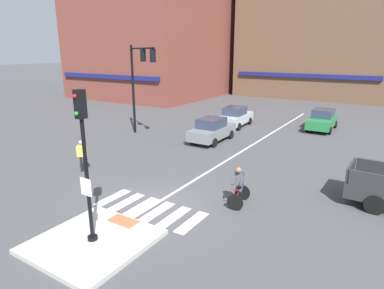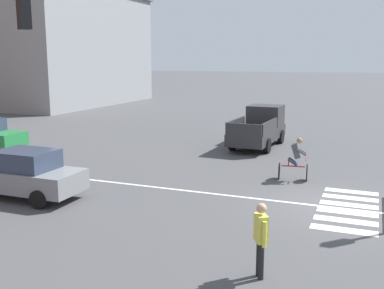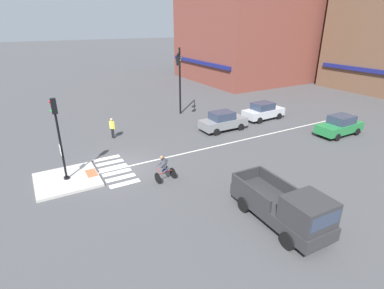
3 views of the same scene
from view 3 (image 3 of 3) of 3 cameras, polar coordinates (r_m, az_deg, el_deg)
ground_plane at (r=19.76m, az=-13.37°, el=-4.46°), size 300.00×300.00×0.00m
traffic_island at (r=19.24m, az=-22.68°, el=-6.20°), size 3.44×3.53×0.15m
tactile_pad_front at (r=19.35m, az=-18.60°, el=-5.16°), size 1.10×0.60×0.01m
signal_pole at (r=18.10m, az=-24.09°, el=2.11°), size 0.44×0.38×4.81m
crosswalk_stripe_a at (r=21.43m, az=-15.93°, el=-2.53°), size 0.44×1.80×0.01m
crosswalk_stripe_b at (r=20.72m, az=-15.37°, el=-3.35°), size 0.44×1.80×0.01m
crosswalk_stripe_c at (r=20.02m, az=-14.77°, el=-4.22°), size 0.44×1.80×0.01m
crosswalk_stripe_d at (r=19.33m, az=-14.12°, el=-5.16°), size 0.44×1.80×0.01m
crosswalk_stripe_e at (r=18.64m, az=-13.42°, el=-6.17°), size 0.44×1.80×0.01m
crosswalk_stripe_f at (r=17.96m, az=-12.67°, el=-7.25°), size 0.44×1.80×0.01m
lane_centre_line at (r=24.14m, az=9.78°, el=0.89°), size 0.14×28.00×0.01m
traffic_light_mast at (r=28.50m, az=-2.42°, el=13.76°), size 3.83×2.24×6.45m
building_corner_right at (r=51.65m, az=11.84°, el=21.13°), size 17.71×20.57×15.90m
car_grey_westbound_far at (r=25.86m, az=5.90°, el=4.46°), size 1.88×4.12×1.64m
car_green_eastbound_distant at (r=27.43m, az=26.30°, el=3.26°), size 1.88×4.12×1.64m
car_silver_westbound_distant at (r=29.48m, az=13.40°, el=6.22°), size 2.00×4.18×1.64m
pickup_truck_charcoal_cross_right at (r=14.31m, az=17.61°, el=-11.57°), size 5.16×2.19×2.08m
cyclist at (r=17.48m, az=-5.32°, el=-4.40°), size 0.80×1.17×1.68m
pedestrian_at_curb_left at (r=24.66m, az=-14.97°, el=3.32°), size 0.48×0.37×1.67m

